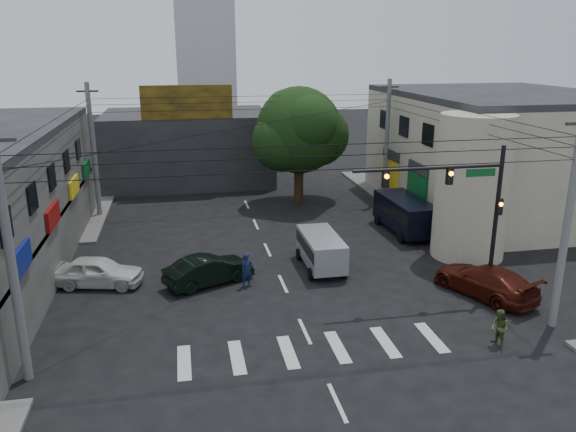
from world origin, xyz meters
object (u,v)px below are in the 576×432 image
object	(u,v)px
dark_sedan	(209,270)
utility_pole_far_right	(387,142)
traffic_gantry	(465,199)
traffic_officer	(247,270)
pedestrian_olive	(499,328)
navy_van	(405,216)
white_compact	(98,272)
silver_minivan	(321,252)
utility_pole_near_right	(567,223)
maroon_sedan	(485,281)
street_tree	(299,131)
utility_pole_far_left	(93,151)
utility_pole_near_left	(11,259)

from	to	relation	value
dark_sedan	utility_pole_far_right	bearing A→B (deg)	-71.40
traffic_gantry	traffic_officer	world-z (taller)	traffic_gantry
dark_sedan	pedestrian_olive	world-z (taller)	pedestrian_olive
utility_pole_far_right	navy_van	xyz separation A→B (m)	(-1.39, -7.42, -3.49)
white_compact	silver_minivan	size ratio (longest dim) A/B	1.09
utility_pole_near_right	white_compact	distance (m)	21.48
maroon_sedan	white_compact	bearing A→B (deg)	-37.13
street_tree	utility_pole_far_left	distance (m)	14.56
utility_pole_far_left	utility_pole_far_right	world-z (taller)	same
pedestrian_olive	navy_van	bearing A→B (deg)	162.57
street_tree	dark_sedan	world-z (taller)	street_tree
utility_pole_far_left	traffic_officer	size ratio (longest dim) A/B	5.25
utility_pole_near_left	navy_van	distance (m)	23.83
dark_sedan	maroon_sedan	bearing A→B (deg)	-131.38
utility_pole_far_right	silver_minivan	xyz separation A→B (m)	(-8.12, -12.32, -3.68)
traffic_gantry	utility_pole_far_left	xyz separation A→B (m)	(-18.32, 17.00, -0.23)
utility_pole_near_right	silver_minivan	bearing A→B (deg)	134.78
traffic_gantry	maroon_sedan	distance (m)	4.31
white_compact	traffic_officer	distance (m)	7.39
utility_pole_far_left	maroon_sedan	size ratio (longest dim) A/B	1.64
pedestrian_olive	dark_sedan	bearing A→B (deg)	-137.48
white_compact	maroon_sedan	size ratio (longest dim) A/B	0.83
utility_pole_far_left	maroon_sedan	xyz separation A→B (m)	(19.71, -17.15, -3.85)
utility_pole_far_right	utility_pole_near_right	bearing A→B (deg)	-90.00
street_tree	white_compact	xyz separation A→B (m)	(-13.04, -13.45, -4.73)
dark_sedan	navy_van	xyz separation A→B (m)	(12.75, 5.85, 0.37)
street_tree	dark_sedan	distance (m)	16.86
street_tree	utility_pole_near_right	world-z (taller)	utility_pole_near_right
traffic_officer	maroon_sedan	bearing A→B (deg)	-42.36
street_tree	traffic_gantry	xyz separation A→B (m)	(3.82, -18.00, -0.64)
traffic_officer	navy_van	bearing A→B (deg)	4.63
utility_pole_near_left	traffic_officer	size ratio (longest dim) A/B	5.25
white_compact	utility_pole_far_right	bearing A→B (deg)	-43.93
maroon_sedan	street_tree	bearing A→B (deg)	-96.68
utility_pole_far_right	traffic_officer	bearing A→B (deg)	-131.32
maroon_sedan	utility_pole_near_right	bearing A→B (deg)	88.39
navy_van	dark_sedan	bearing A→B (deg)	112.63
street_tree	traffic_officer	world-z (taller)	street_tree
traffic_gantry	utility_pole_near_right	world-z (taller)	utility_pole_near_right
street_tree	silver_minivan	size ratio (longest dim) A/B	2.03
utility_pole_far_right	traffic_officer	size ratio (longest dim) A/B	5.25
utility_pole_near_left	utility_pole_near_right	world-z (taller)	same
traffic_gantry	utility_pole_near_right	distance (m)	4.41
utility_pole_near_left	navy_van	size ratio (longest dim) A/B	1.64
traffic_officer	utility_pole_near_right	bearing A→B (deg)	-54.26
utility_pole_far_left	maroon_sedan	distance (m)	26.40
street_tree	utility_pole_near_left	bearing A→B (deg)	-124.00
traffic_gantry	dark_sedan	xyz separation A→B (m)	(-11.46, 3.73, -4.10)
silver_minivan	pedestrian_olive	size ratio (longest dim) A/B	2.78
silver_minivan	navy_van	size ratio (longest dim) A/B	0.77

